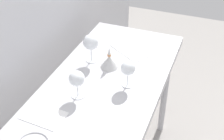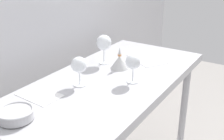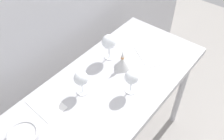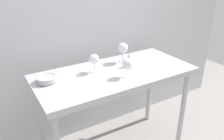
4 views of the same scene
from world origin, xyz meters
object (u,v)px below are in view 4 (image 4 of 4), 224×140
Objects in this scene: wine_glass_near_center at (127,64)px; wine_glass_far_right at (123,48)px; tasting_sheet_upper at (68,73)px; tasting_sheet_lower at (153,64)px; decanter_funnel at (129,62)px; wine_glass_far_left at (94,60)px; tasting_bowl at (46,79)px.

wine_glass_far_right reaches higher than wine_glass_near_center.
tasting_sheet_lower is at bearing -12.41° from tasting_sheet_upper.
tasting_sheet_lower is 0.25m from decanter_funnel.
wine_glass_far_left reaches higher than tasting_sheet_lower.
decanter_funnel is (-0.02, -0.13, -0.09)m from wine_glass_far_right.
wine_glass_far_left is 1.17× the size of decanter_funnel.
tasting_bowl is (-0.42, 0.01, -0.09)m from wine_glass_far_left.
wine_glass_far_right reaches higher than tasting_bowl.
wine_glass_far_left is at bearing -1.93° from tasting_bowl.
tasting_sheet_upper is 1.36× the size of tasting_bowl.
wine_glass_far_right is at bearing 11.86° from wine_glass_far_left.
tasting_sheet_upper is at bearing 163.67° from decanter_funnel.
wine_glass_far_right is at bearing 62.71° from wine_glass_near_center.
tasting_sheet_lower is at bearing -8.03° from tasting_bowl.
wine_glass_far_left is 0.33m from decanter_funnel.
wine_glass_far_left is 0.43m from tasting_bowl.
wine_glass_far_right is at bearing 1.11° from tasting_sheet_upper.
decanter_funnel is (-0.24, 0.07, 0.04)m from tasting_sheet_lower.
wine_glass_near_center reaches higher than decanter_funnel.
wine_glass_far_right is 0.87× the size of tasting_sheet_upper.
decanter_funnel is at bearing -162.65° from tasting_sheet_lower.
tasting_sheet_upper and tasting_sheet_lower have the same top height.
tasting_sheet_lower is (0.37, 0.10, -0.11)m from wine_glass_near_center.
tasting_bowl is (-0.61, 0.24, -0.09)m from wine_glass_near_center.
wine_glass_near_center is 0.86× the size of wine_glass_far_right.
wine_glass_far_left is 0.74× the size of tasting_sheet_upper.
wine_glass_near_center is at bearing -128.40° from decanter_funnel.
wine_glass_far_left is 1.01× the size of tasting_bowl.
decanter_funnel reaches higher than tasting_sheet_lower.
wine_glass_near_center is at bearing -132.70° from tasting_sheet_lower.
wine_glass_near_center is 0.40m from tasting_sheet_lower.
tasting_sheet_upper is 0.23m from tasting_bowl.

